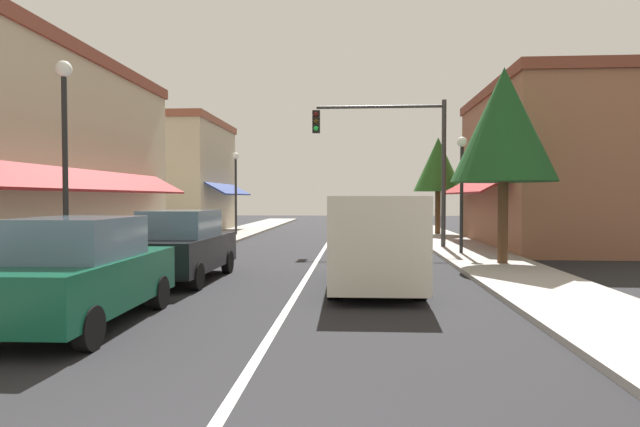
% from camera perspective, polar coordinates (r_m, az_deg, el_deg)
% --- Properties ---
extents(ground_plane, '(80.00, 80.00, 0.00)m').
position_cam_1_polar(ground_plane, '(21.07, 0.39, -3.95)').
color(ground_plane, black).
extents(sidewalk_left, '(2.60, 56.00, 0.12)m').
position_cam_1_polar(sidewalk_left, '(22.10, -14.03, -3.58)').
color(sidewalk_left, gray).
rests_on(sidewalk_left, ground).
extents(sidewalk_right, '(2.60, 56.00, 0.12)m').
position_cam_1_polar(sidewalk_right, '(21.45, 15.25, -3.75)').
color(sidewalk_right, '#A39E99').
rests_on(sidewalk_right, ground).
extents(lane_center_stripe, '(0.14, 52.00, 0.01)m').
position_cam_1_polar(lane_center_stripe, '(21.07, 0.39, -3.94)').
color(lane_center_stripe, silver).
rests_on(lane_center_stripe, ground).
extents(storefront_right_block, '(6.64, 10.20, 6.72)m').
position_cam_1_polar(storefront_right_block, '(24.38, 23.56, 4.59)').
color(storefront_right_block, '#8E5B42').
rests_on(storefront_right_block, ground).
extents(storefront_far_left, '(5.76, 8.20, 6.71)m').
position_cam_1_polar(storefront_far_left, '(32.62, -14.55, 3.92)').
color(storefront_far_left, '#BCAD8E').
rests_on(storefront_far_left, ground).
extents(parked_car_nearest_left, '(1.85, 4.13, 1.77)m').
position_cam_1_polar(parked_car_nearest_left, '(9.38, -24.50, -5.83)').
color(parked_car_nearest_left, '#0F4C33').
rests_on(parked_car_nearest_left, ground).
extents(parked_car_second_left, '(1.83, 4.13, 1.77)m').
position_cam_1_polar(parked_car_second_left, '(13.66, -14.68, -3.40)').
color(parked_car_second_left, black).
rests_on(parked_car_second_left, ground).
extents(van_in_lane, '(2.07, 5.21, 2.12)m').
position_cam_1_polar(van_in_lane, '(12.37, 5.74, -2.63)').
color(van_in_lane, beige).
rests_on(van_in_lane, ground).
extents(traffic_signal_mast_arm, '(5.36, 0.50, 5.99)m').
position_cam_1_polar(traffic_signal_mast_arm, '(21.54, 8.51, 7.07)').
color(traffic_signal_mast_arm, '#333333').
rests_on(traffic_signal_mast_arm, ground).
extents(street_lamp_left_near, '(0.36, 0.36, 5.11)m').
position_cam_1_polar(street_lamp_left_near, '(13.10, -25.90, 7.37)').
color(street_lamp_left_near, black).
rests_on(street_lamp_left_near, ground).
extents(street_lamp_right_mid, '(0.36, 0.36, 4.24)m').
position_cam_1_polar(street_lamp_right_mid, '(19.34, 15.09, 4.09)').
color(street_lamp_right_mid, black).
rests_on(street_lamp_right_mid, ground).
extents(street_lamp_left_far, '(0.36, 0.36, 4.49)m').
position_cam_1_polar(street_lamp_left_far, '(28.51, -9.11, 3.65)').
color(street_lamp_left_far, black).
rests_on(street_lamp_left_far, ground).
extents(tree_right_near, '(3.10, 3.10, 5.98)m').
position_cam_1_polar(tree_right_near, '(16.86, 19.27, 8.99)').
color(tree_right_near, '#4C331E').
rests_on(tree_right_near, ground).
extents(tree_right_far, '(2.66, 2.66, 5.35)m').
position_cam_1_polar(tree_right_far, '(29.39, 12.66, 5.15)').
color(tree_right_far, '#4C331E').
rests_on(tree_right_far, ground).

